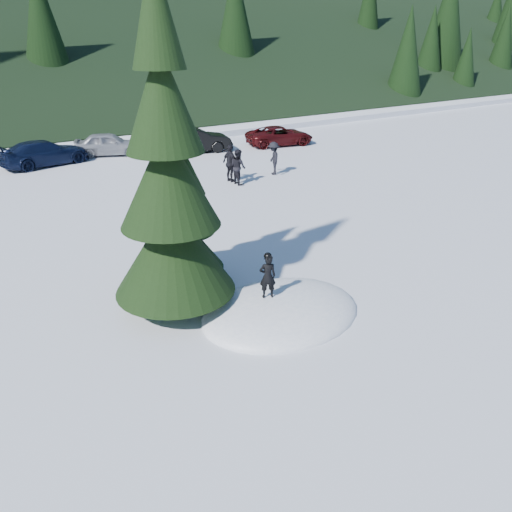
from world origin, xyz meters
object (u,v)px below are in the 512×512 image
car_3 (45,153)px  car_6 (280,136)px  spruce_short (184,214)px  adult_2 (274,158)px  car_5 (193,140)px  adult_0 (238,167)px  child_skier (268,276)px  adult_1 (231,163)px  car_4 (109,144)px  spruce_tall (169,191)px

car_3 → car_6: (14.24, -2.72, -0.08)m
spruce_short → adult_2: (9.18, 8.63, -1.25)m
car_5 → car_6: (5.75, -1.16, -0.14)m
adult_0 → adult_2: size_ratio=1.01×
spruce_short → adult_2: bearing=43.3°
child_skier → adult_2: (8.26, 11.60, -0.23)m
spruce_short → car_3: size_ratio=1.12×
adult_1 → car_4: adult_1 is taller
adult_1 → car_3: bearing=30.4°
car_4 → spruce_tall: bearing=-169.9°
car_6 → spruce_tall: bearing=147.8°
car_4 → spruce_short: bearing=-167.8°
car_4 → car_6: 10.92m
car_5 → spruce_tall: bearing=165.0°
adult_0 → car_4: (-3.35, 9.64, -0.17)m
spruce_short → car_3: spruce_short is taller
spruce_short → car_6: size_ratio=1.20×
adult_0 → car_4: size_ratio=0.43×
child_skier → car_4: bearing=-74.4°
spruce_tall → adult_0: bearing=51.0°
car_3 → car_4: 3.83m
adult_0 → car_5: (1.33, 7.59, -0.09)m
adult_1 → adult_2: (2.59, -0.02, -0.08)m
spruce_short → adult_0: size_ratio=3.12×
child_skier → adult_0: bearing=-95.4°
car_5 → adult_0: bearing=-177.1°
car_6 → car_4: bearing=83.6°
car_3 → car_4: bearing=-94.2°
spruce_short → adult_2: 12.66m
child_skier → adult_2: size_ratio=0.71×
adult_0 → car_4: bearing=18.5°
spruce_short → car_5: 17.66m
car_4 → car_6: size_ratio=0.90×
spruce_tall → spruce_short: size_ratio=1.60×
spruce_tall → spruce_short: spruce_tall is taller
child_skier → spruce_short: bearing=-50.6°
adult_1 → car_6: (7.19, 5.87, -0.31)m
car_3 → car_4: car_3 is taller
spruce_short → adult_2: size_ratio=3.16×
car_6 → adult_2: bearing=152.7°
car_3 → car_5: car_5 is taller
spruce_tall → adult_0: (7.69, 9.49, -2.46)m
adult_1 → adult_2: 2.59m
spruce_tall → adult_2: 14.50m
adult_0 → spruce_short: bearing=139.7°
adult_2 → car_4: adult_2 is taller
adult_0 → car_5: bearing=-10.6°
car_5 → adult_1: bearing=-178.7°
adult_2 → spruce_tall: bearing=-20.3°
spruce_short → car_5: bearing=62.9°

